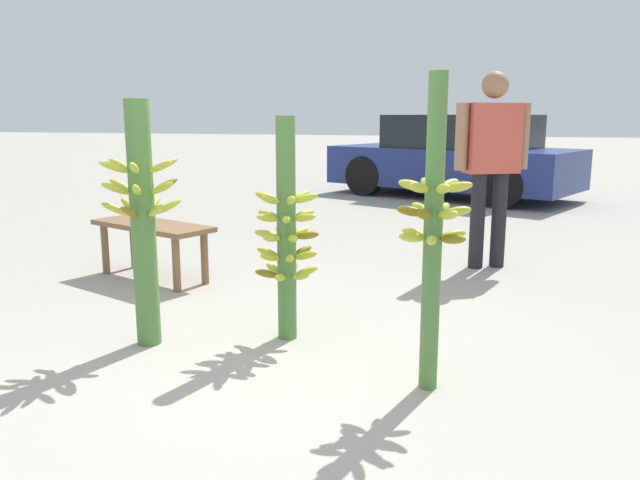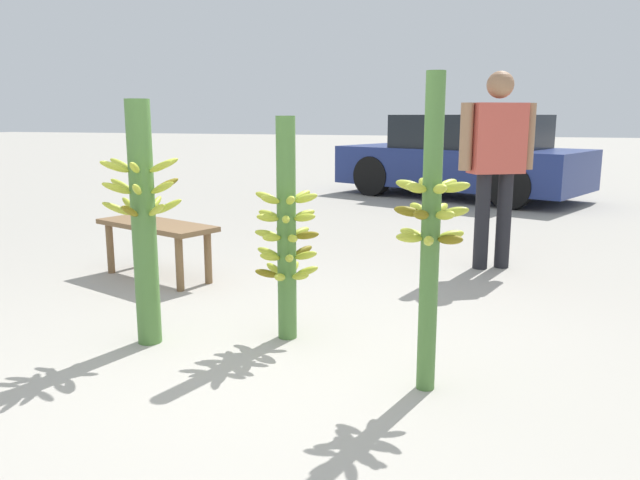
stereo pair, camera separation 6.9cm
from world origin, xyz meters
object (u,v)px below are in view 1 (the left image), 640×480
(vendor_person, at_px, (492,154))
(banana_stalk_right, at_px, (433,229))
(banana_stalk_center, at_px, (286,232))
(parked_car, at_px, (455,157))
(banana_stalk_left, at_px, (143,220))
(market_bench, at_px, (152,233))

(vendor_person, bearing_deg, banana_stalk_right, 57.11)
(banana_stalk_center, relative_size, parked_car, 0.31)
(banana_stalk_left, height_order, market_bench, banana_stalk_left)
(vendor_person, bearing_deg, market_bench, -4.19)
(banana_stalk_center, distance_m, market_bench, 1.85)
(banana_stalk_left, bearing_deg, market_bench, 120.37)
(banana_stalk_center, distance_m, parked_car, 7.17)
(parked_car, bearing_deg, market_bench, -175.09)
(banana_stalk_left, bearing_deg, banana_stalk_center, 23.54)
(banana_stalk_right, bearing_deg, market_bench, 148.99)
(banana_stalk_center, height_order, banana_stalk_right, banana_stalk_right)
(market_bench, bearing_deg, banana_stalk_center, -12.74)
(banana_stalk_center, height_order, parked_car, parked_car)
(banana_stalk_right, bearing_deg, banana_stalk_center, 152.83)
(banana_stalk_right, relative_size, vendor_person, 0.90)
(market_bench, bearing_deg, vendor_person, 45.33)
(banana_stalk_left, xyz_separation_m, market_bench, (-0.78, 1.33, -0.36))
(banana_stalk_right, relative_size, market_bench, 1.29)
(vendor_person, height_order, market_bench, vendor_person)
(banana_stalk_center, bearing_deg, vendor_person, 63.92)
(vendor_person, distance_m, market_bench, 2.96)
(banana_stalk_right, xyz_separation_m, parked_car, (-0.54, 7.63, -0.15))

